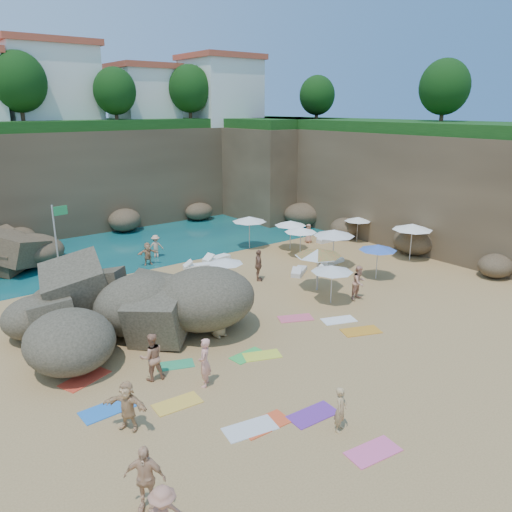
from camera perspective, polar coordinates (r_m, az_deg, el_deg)
ground at (r=24.59m, az=0.60°, el=-6.90°), size 120.00×120.00×0.00m
seawater at (r=50.63m, az=-21.04°, el=4.40°), size 120.00×120.00×0.00m
cliff_back at (r=45.92m, az=-17.27°, el=8.68°), size 44.00×8.00×8.00m
cliff_right at (r=42.20m, az=14.38°, el=8.25°), size 8.00×30.00×8.00m
cliff_corner at (r=49.12m, az=1.70°, el=9.89°), size 10.00×12.00×8.00m
clifftop_buildings at (r=46.65m, az=-17.29°, el=17.73°), size 28.48×9.48×7.00m
clifftop_trees at (r=41.66m, az=-11.57°, el=18.35°), size 35.60×23.82×4.40m
rock_outcrop at (r=24.30m, az=-15.46°, el=-7.84°), size 9.09×8.05×3.01m
flag_pole at (r=30.54m, az=-21.71°, el=2.42°), size 0.89×0.20×4.58m
parasol_0 at (r=35.71m, az=-0.77°, el=4.24°), size 2.45×2.45×2.32m
parasol_1 at (r=27.47m, az=-3.51°, el=-0.56°), size 1.96×1.96×1.85m
parasol_2 at (r=33.68m, az=5.13°, el=3.01°), size 2.19×2.19×2.07m
parasol_3 at (r=38.30m, az=11.58°, el=4.15°), size 2.00×2.00×1.89m
parasol_4 at (r=35.35m, az=3.96°, el=3.77°), size 2.24×2.24×2.12m
parasol_6 at (r=27.51m, az=7.18°, el=0.48°), size 2.55×2.55×2.41m
parasol_7 at (r=27.45m, az=7.08°, el=0.40°), size 2.53×2.53×2.39m
parasol_8 at (r=31.65m, az=8.92°, el=2.65°), size 2.60×2.60×2.46m
parasol_9 at (r=25.84m, az=8.70°, el=-1.45°), size 2.17×2.17×2.05m
parasol_10 at (r=30.12m, az=13.77°, el=0.96°), size 2.21×2.21×2.09m
parasol_11 at (r=34.34m, az=17.45°, el=3.20°), size 2.62×2.62×2.47m
lounger_0 at (r=33.11m, az=-4.53°, el=-0.35°), size 2.06×0.96×0.31m
lounger_1 at (r=31.72m, az=-6.58°, el=-1.19°), size 2.00×1.16×0.30m
lounger_2 at (r=38.22m, az=8.23°, el=1.84°), size 1.88×0.75×0.29m
lounger_3 at (r=33.00m, az=8.77°, el=-0.60°), size 1.72×0.68×0.26m
lounger_4 at (r=31.18m, az=8.22°, el=-1.63°), size 1.60×1.13×0.24m
lounger_5 at (r=30.69m, az=4.95°, el=-1.79°), size 1.80×1.46×0.27m
towel_0 at (r=18.37m, az=-16.59°, el=-16.45°), size 1.81×0.94×0.03m
towel_1 at (r=16.30m, az=13.24°, el=-20.94°), size 1.75×1.03×0.03m
towel_2 at (r=16.99m, az=1.02°, el=-18.67°), size 1.70×0.89×0.03m
towel_3 at (r=20.95m, az=-0.93°, el=-11.30°), size 1.55×0.88×0.03m
towel_4 at (r=18.16m, az=-8.97°, el=-16.32°), size 1.70×0.95×0.03m
towel_5 at (r=16.80m, az=-0.68°, el=-19.12°), size 1.83×1.15×0.03m
towel_6 at (r=17.52m, az=6.52°, el=-17.57°), size 1.75×0.95×0.03m
towel_7 at (r=20.39m, az=-18.96°, el=-13.12°), size 2.01×1.47×0.03m
towel_8 at (r=25.08m, az=-5.78°, el=-6.45°), size 1.97×1.11×0.03m
towel_9 at (r=24.41m, az=4.54°, el=-7.09°), size 1.85×1.45×0.03m
towel_10 at (r=23.52m, az=11.92°, el=-8.39°), size 1.96×1.48×0.03m
towel_11 at (r=20.51m, az=-9.20°, el=-12.18°), size 1.63×1.22×0.03m
towel_12 at (r=20.95m, az=0.70°, el=-11.29°), size 1.71×1.28×0.03m
towel_13 at (r=24.45m, az=9.44°, el=-7.24°), size 1.80×1.34×0.03m
person_stand_0 at (r=16.56m, az=9.65°, el=-16.88°), size 0.65×0.57×1.51m
person_stand_1 at (r=19.29m, az=-11.83°, el=-11.22°), size 1.04×0.89×1.86m
person_stand_2 at (r=34.43m, az=-11.38°, el=1.11°), size 1.08×0.80×1.55m
person_stand_3 at (r=29.17m, az=0.29°, el=-1.06°), size 0.99×1.17×1.87m
person_stand_4 at (r=37.57m, az=6.00°, el=2.58°), size 0.71×0.80×1.44m
person_stand_5 at (r=32.89m, az=-12.27°, el=0.26°), size 1.43×0.66×1.48m
person_stand_6 at (r=18.61m, az=-5.89°, el=-12.01°), size 0.78×0.81×1.87m
person_lie_1 at (r=14.39m, az=-12.40°, el=-25.76°), size 2.05×2.08×0.45m
person_lie_2 at (r=22.49m, az=-4.20°, el=-8.61°), size 1.13×1.96×0.50m
person_lie_3 at (r=17.17m, az=-14.35°, el=-18.00°), size 2.22×2.20×0.44m
person_lie_5 at (r=27.09m, az=11.61°, el=-4.18°), size 1.11×1.92×0.69m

